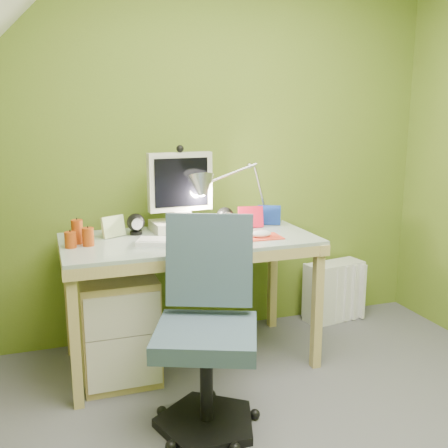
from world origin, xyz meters
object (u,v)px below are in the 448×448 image
object	(u,v)px
desk	(190,300)
task_chair	(206,334)
desk_lamp	(252,180)
monitor	(180,184)
radiator	(334,291)

from	to	relation	value
desk	task_chair	size ratio (longest dim) A/B	1.51
desk_lamp	desk	bearing A→B (deg)	-170.03
monitor	radiator	xyz separation A→B (m)	(1.12, 0.10, -0.82)
monitor	desk_lamp	xyz separation A→B (m)	(0.45, 0.00, 0.00)
task_chair	radiator	bearing A→B (deg)	60.01
task_chair	monitor	bearing A→B (deg)	105.12
monitor	radiator	distance (m)	1.39
task_chair	desk_lamp	bearing A→B (deg)	79.03
radiator	monitor	bearing A→B (deg)	175.28
desk	task_chair	bearing A→B (deg)	-99.42
monitor	desk_lamp	distance (m)	0.45
monitor	task_chair	xyz separation A→B (m)	(-0.10, -0.85, -0.56)
monitor	task_chair	distance (m)	1.03
desk	desk_lamp	world-z (taller)	desk_lamp
task_chair	radiator	distance (m)	1.57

